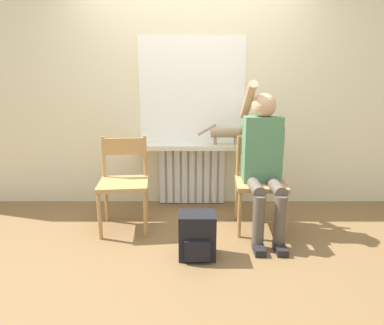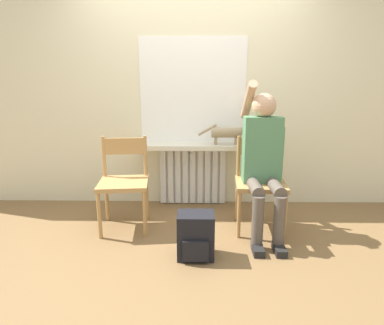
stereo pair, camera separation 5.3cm
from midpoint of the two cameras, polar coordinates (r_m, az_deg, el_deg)
ground_plane at (r=2.80m, az=0.35°, el=-15.47°), size 12.00×12.00×0.00m
wall_with_window at (r=3.68m, az=0.60°, el=13.36°), size 7.00×0.06×2.70m
radiator at (r=3.74m, az=0.55°, el=-2.25°), size 0.77×0.08×0.69m
windowsill at (r=3.55m, az=0.55°, el=2.98°), size 1.22×0.33×0.05m
window_glass at (r=3.65m, az=0.59°, el=12.68°), size 1.18×0.01×1.14m
chair_left at (r=3.14m, az=-11.54°, el=-3.17°), size 0.50×0.50×0.88m
chair_right at (r=3.13m, az=12.48°, el=-3.27°), size 0.49×0.49×0.88m
person at (r=2.97m, az=13.06°, el=0.98°), size 0.36×0.97×1.41m
cat at (r=3.49m, az=6.82°, el=5.30°), size 0.53×0.11×0.23m
backpack at (r=2.64m, az=1.26°, el=-12.89°), size 0.29×0.25×0.37m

